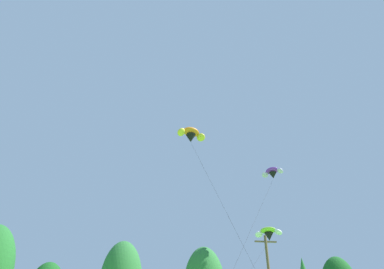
{
  "coord_description": "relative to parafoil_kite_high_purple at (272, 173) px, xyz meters",
  "views": [
    {
      "loc": [
        -5.68,
        3.39,
        2.31
      ],
      "look_at": [
        -2.69,
        25.45,
        15.38
      ],
      "focal_mm": 31.97,
      "sensor_mm": 36.0,
      "label": 1
    }
  ],
  "objects": [
    {
      "name": "parafoil_kite_mid_orange",
      "position": [
        -12.88,
        -11.54,
        -1.65
      ],
      "size": [
        5.51,
        11.54,
        19.18
      ],
      "color": "orange"
    },
    {
      "name": "parafoil_kite_far_lime_white",
      "position": [
        -1.28,
        0.72,
        -8.13
      ],
      "size": [
        13.66,
        18.31,
        13.11
      ],
      "color": "#93D633"
    },
    {
      "name": "parafoil_kite_high_purple",
      "position": [
        0.0,
        0.0,
        0.0
      ],
      "size": [
        14.64,
        17.57,
        21.21
      ],
      "color": "purple"
    }
  ]
}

